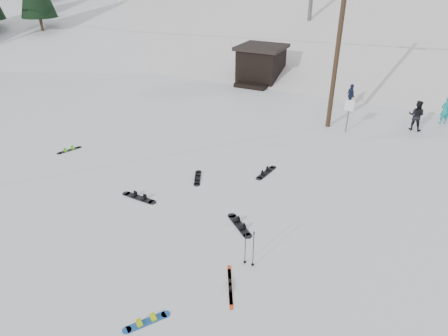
% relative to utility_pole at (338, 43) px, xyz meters
% --- Properties ---
extents(ground, '(200.00, 200.00, 0.00)m').
position_rel_utility_pole_xyz_m(ground, '(-2.00, -14.00, -4.68)').
color(ground, white).
rests_on(ground, ground).
extents(ski_slope, '(60.00, 85.24, 65.97)m').
position_rel_utility_pole_xyz_m(ski_slope, '(-2.00, 41.00, -16.68)').
color(ski_slope, white).
rests_on(ski_slope, ground).
extents(ridge_left, '(47.54, 95.03, 58.38)m').
position_rel_utility_pole_xyz_m(ridge_left, '(-38.00, 34.00, -15.68)').
color(ridge_left, white).
rests_on(ridge_left, ground).
extents(treeline_left, '(20.00, 64.00, 10.00)m').
position_rel_utility_pole_xyz_m(treeline_left, '(-36.00, 26.00, -4.68)').
color(treeline_left, black).
rests_on(treeline_left, ground).
extents(treeline_crest, '(50.00, 6.00, 10.00)m').
position_rel_utility_pole_xyz_m(treeline_crest, '(-2.00, 72.00, -4.68)').
color(treeline_crest, black).
rests_on(treeline_crest, ski_slope).
extents(utility_pole, '(2.00, 0.26, 9.00)m').
position_rel_utility_pole_xyz_m(utility_pole, '(0.00, 0.00, 0.00)').
color(utility_pole, '#3A2819').
rests_on(utility_pole, ground).
extents(trail_sign, '(0.50, 0.09, 1.85)m').
position_rel_utility_pole_xyz_m(trail_sign, '(1.10, -0.42, -3.41)').
color(trail_sign, '#595B60').
rests_on(trail_sign, ground).
extents(lift_hut, '(3.40, 4.10, 2.75)m').
position_rel_utility_pole_xyz_m(lift_hut, '(-7.00, 6.94, -3.32)').
color(lift_hut, black).
rests_on(lift_hut, ground).
extents(hero_snowboard, '(0.86, 1.14, 0.09)m').
position_rel_utility_pole_xyz_m(hero_snowboard, '(-0.95, -16.11, -4.66)').
color(hero_snowboard, '#1B58B2').
rests_on(hero_snowboard, ground).
extents(hero_skis, '(0.94, 1.62, 0.09)m').
position_rel_utility_pole_xyz_m(hero_skis, '(0.48, -13.93, -4.65)').
color(hero_skis, '#C33B14').
rests_on(hero_skis, ground).
extents(ski_poles, '(0.37, 0.10, 1.34)m').
position_rel_utility_pole_xyz_m(ski_poles, '(0.59, -12.82, -3.99)').
color(ski_poles, black).
rests_on(ski_poles, ground).
extents(board_scatter_a, '(1.68, 0.38, 0.12)m').
position_rel_utility_pole_xyz_m(board_scatter_a, '(-4.95, -11.17, -4.65)').
color(board_scatter_a, black).
rests_on(board_scatter_a, ground).
extents(board_scatter_b, '(0.80, 1.33, 0.10)m').
position_rel_utility_pole_xyz_m(board_scatter_b, '(-3.65, -8.69, -4.65)').
color(board_scatter_b, black).
rests_on(board_scatter_b, ground).
extents(board_scatter_c, '(0.61, 1.23, 0.09)m').
position_rel_utility_pole_xyz_m(board_scatter_c, '(-10.88, -9.09, -4.66)').
color(board_scatter_c, black).
rests_on(board_scatter_c, ground).
extents(board_scatter_d, '(1.34, 1.18, 0.12)m').
position_rel_utility_pole_xyz_m(board_scatter_d, '(-0.53, -11.05, -4.65)').
color(board_scatter_d, black).
rests_on(board_scatter_d, ground).
extents(board_scatter_f, '(0.48, 1.58, 0.11)m').
position_rel_utility_pole_xyz_m(board_scatter_f, '(-1.12, -6.88, -4.65)').
color(board_scatter_f, black).
rests_on(board_scatter_f, ground).
extents(skier_teal, '(0.70, 0.65, 1.60)m').
position_rel_utility_pole_xyz_m(skier_teal, '(5.89, 3.44, -3.88)').
color(skier_teal, '#0E8A8F').
rests_on(skier_teal, ground).
extents(skier_dark, '(0.91, 0.75, 1.71)m').
position_rel_utility_pole_xyz_m(skier_dark, '(4.45, 1.63, -3.83)').
color(skier_dark, black).
rests_on(skier_dark, ground).
extents(skier_navy, '(0.80, 0.91, 1.47)m').
position_rel_utility_pole_xyz_m(skier_navy, '(0.42, 4.12, -3.95)').
color(skier_navy, '#18243D').
rests_on(skier_navy, ground).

